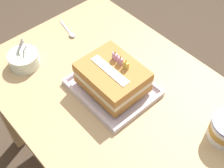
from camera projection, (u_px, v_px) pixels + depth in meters
ground_plane at (112, 162)px, 1.76m from camera, size 8.00×8.00×0.00m
dining_table at (111, 103)px, 1.30m from camera, size 1.07×0.78×0.70m
foil_tray at (113, 88)px, 1.21m from camera, size 0.32×0.27×0.02m
birthday_cake at (113, 77)px, 1.16m from camera, size 0.24×0.20×0.14m
bowl_stack at (24, 59)px, 1.28m from camera, size 0.13×0.13×0.12m
serving_spoon_by_bowls at (71, 33)px, 1.42m from camera, size 0.15×0.05×0.01m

